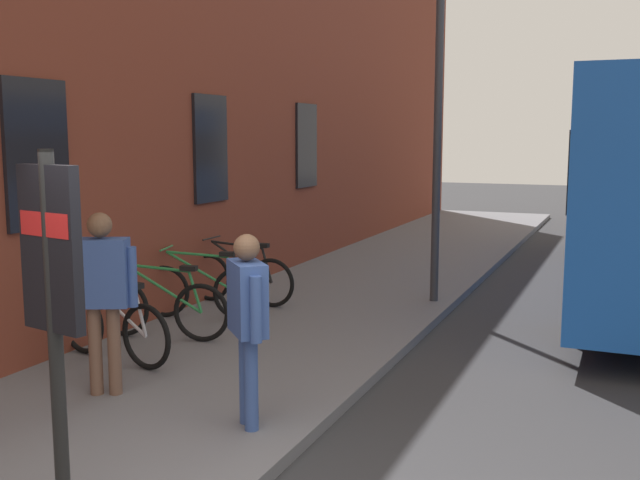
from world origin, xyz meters
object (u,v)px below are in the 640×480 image
Objects in this scene: bicycle_under_window at (113,327)px; bicycle_end_of_row at (162,308)px; street_lamp at (438,97)px; bicycle_by_door at (202,290)px; bicycle_nearest_sign at (241,278)px; pedestrian_near_bus at (248,311)px; pedestrian_by_facade at (102,285)px; transit_info_sign at (52,272)px.

bicycle_end_of_row is at bearing 2.21° from bicycle_under_window.
bicycle_under_window is at bearing 150.12° from street_lamp.
bicycle_nearest_sign is at bearing -3.33° from bicycle_by_door.
pedestrian_near_bus is at bearing -149.87° from bicycle_nearest_sign.
pedestrian_near_bus is at bearing -95.48° from pedestrian_by_facade.
bicycle_under_window and bicycle_end_of_row have the same top height.
bicycle_by_door is 0.98× the size of pedestrian_by_facade.
bicycle_under_window is 0.96m from bicycle_end_of_row.
bicycle_by_door is at bearing 21.49° from transit_info_sign.
street_lamp is at bearing -62.61° from bicycle_nearest_sign.
transit_info_sign is at bearing -147.43° from bicycle_under_window.
pedestrian_by_facade is (-1.84, -0.64, 0.69)m from bicycle_end_of_row.
pedestrian_by_facade is at bearing -145.39° from bicycle_under_window.
bicycle_end_of_row is at bearing 143.16° from street_lamp.
street_lamp reaches higher than pedestrian_near_bus.
pedestrian_by_facade is at bearing 84.52° from pedestrian_near_bus.
bicycle_under_window is at bearing -177.79° from bicycle_end_of_row.
pedestrian_near_bus is (-3.06, -2.40, 0.63)m from bicycle_by_door.
pedestrian_by_facade is (0.16, 1.65, 0.06)m from pedestrian_near_bus.
pedestrian_near_bus is (-1.03, -2.26, 0.63)m from bicycle_under_window.
bicycle_nearest_sign is 4.00m from pedestrian_by_facade.
transit_info_sign is 2.18m from pedestrian_by_facade.
bicycle_nearest_sign is 6.09m from transit_info_sign.
bicycle_under_window is at bearing 65.43° from pedestrian_near_bus.
bicycle_under_window is 1.27m from pedestrian_by_facade.
pedestrian_by_facade reaches higher than pedestrian_near_bus.
bicycle_end_of_row is at bearing 25.65° from transit_info_sign.
pedestrian_near_bus is at bearing -18.29° from transit_info_sign.
bicycle_end_of_row is 2.04m from bicycle_nearest_sign.
bicycle_nearest_sign is 0.35× the size of street_lamp.
pedestrian_near_bus reaches higher than bicycle_end_of_row.
street_lamp is (5.22, -1.89, 1.95)m from pedestrian_by_facade.
transit_info_sign is (-2.68, -1.71, 1.21)m from bicycle_under_window.
pedestrian_by_facade reaches higher than bicycle_under_window.
bicycle_by_door is 1.03× the size of pedestrian_near_bus.
pedestrian_by_facade is at bearing -165.61° from bicycle_by_door.
bicycle_nearest_sign is at bearing 1.38° from bicycle_end_of_row.
bicycle_end_of_row is at bearing -174.35° from bicycle_by_door.
pedestrian_by_facade is (-2.91, -0.75, 0.69)m from bicycle_by_door.
transit_info_sign reaches higher than pedestrian_by_facade.
street_lamp reaches higher than bicycle_under_window.
pedestrian_near_bus is 0.95× the size of pedestrian_by_facade.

